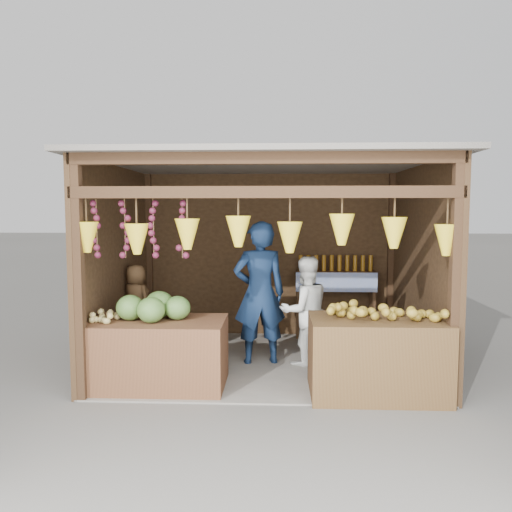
% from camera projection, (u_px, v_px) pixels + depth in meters
% --- Properties ---
extents(ground, '(80.00, 80.00, 0.00)m').
position_uv_depth(ground, '(267.00, 362.00, 6.66)').
color(ground, '#514F49').
rests_on(ground, ground).
extents(stall_structure, '(4.30, 3.30, 2.66)m').
position_uv_depth(stall_structure, '(264.00, 238.00, 6.48)').
color(stall_structure, slate).
rests_on(stall_structure, ground).
extents(back_shelf, '(1.25, 0.32, 1.32)m').
position_uv_depth(back_shelf, '(335.00, 284.00, 7.82)').
color(back_shelf, '#382314').
rests_on(back_shelf, ground).
extents(counter_left, '(1.52, 0.85, 0.78)m').
position_uv_depth(counter_left, '(158.00, 354.00, 5.68)').
color(counter_left, '#4E2D1A').
rests_on(counter_left, ground).
extents(counter_right, '(1.45, 0.85, 0.85)m').
position_uv_depth(counter_right, '(377.00, 357.00, 5.43)').
color(counter_right, '#462C17').
rests_on(counter_right, ground).
extents(stool, '(0.30, 0.30, 0.28)m').
position_uv_depth(stool, '(137.00, 346.00, 6.92)').
color(stool, black).
rests_on(stool, ground).
extents(man_standing, '(0.76, 0.58, 1.88)m').
position_uv_depth(man_standing, '(259.00, 293.00, 6.51)').
color(man_standing, '#122545').
rests_on(man_standing, ground).
extents(woman_standing, '(0.84, 0.75, 1.42)m').
position_uv_depth(woman_standing, '(305.00, 311.00, 6.50)').
color(woman_standing, white).
rests_on(woman_standing, ground).
extents(vendor_seated, '(0.59, 0.53, 1.00)m').
position_uv_depth(vendor_seated, '(136.00, 301.00, 6.86)').
color(vendor_seated, brown).
rests_on(vendor_seated, stool).
extents(melon_pile, '(1.00, 0.50, 0.32)m').
position_uv_depth(melon_pile, '(153.00, 306.00, 5.65)').
color(melon_pile, '#1A4813').
rests_on(melon_pile, counter_left).
extents(tanfruit_pile, '(0.34, 0.40, 0.13)m').
position_uv_depth(tanfruit_pile, '(105.00, 315.00, 5.59)').
color(tanfruit_pile, '#A38C4B').
rests_on(tanfruit_pile, counter_left).
extents(mango_pile, '(1.40, 0.64, 0.22)m').
position_uv_depth(mango_pile, '(382.00, 309.00, 5.34)').
color(mango_pile, '#B86718').
rests_on(mango_pile, counter_right).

